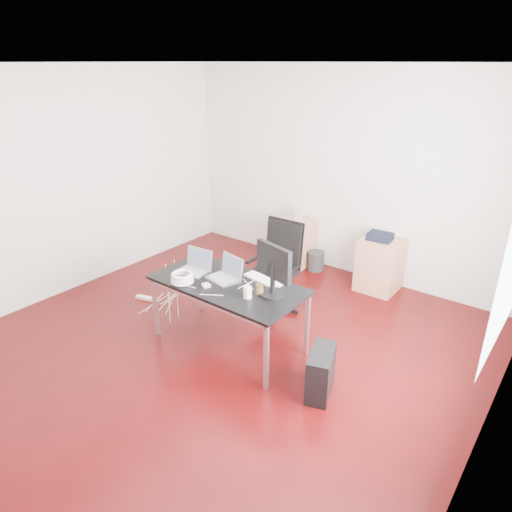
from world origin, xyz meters
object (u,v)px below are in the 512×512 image
Objects in this scene: filing_cabinet_left at (294,242)px; pc_tower at (321,372)px; filing_cabinet_right at (380,265)px; desk at (228,288)px; office_chair at (277,263)px.

filing_cabinet_left is 2.90m from pc_tower.
filing_cabinet_right is 1.56× the size of pc_tower.
desk reaches higher than pc_tower.
office_chair is 1.39m from filing_cabinet_left.
filing_cabinet_right is (0.78, 1.24, -0.26)m from office_chair.
pc_tower is (1.79, -2.28, -0.13)m from filing_cabinet_left.
pc_tower is (1.22, -1.04, -0.39)m from office_chair.
pc_tower is (1.17, -0.09, -0.46)m from desk.
desk is at bearing -74.24° from filing_cabinet_left.
office_chair is 1.54× the size of filing_cabinet_right.
desk reaches higher than filing_cabinet_right.
pc_tower is at bearing -4.39° from desk.
desk is 2.30m from filing_cabinet_left.
desk reaches higher than filing_cabinet_left.
office_chair reaches higher than filing_cabinet_left.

